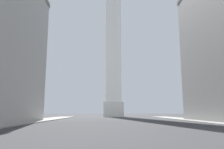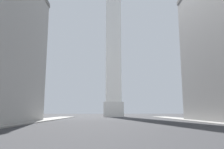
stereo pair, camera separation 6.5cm
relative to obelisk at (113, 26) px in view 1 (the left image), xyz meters
name	(u,v)px [view 1 (the left image)]	position (x,y,z in m)	size (l,w,h in m)	color
sidewalk_left	(1,125)	(-15.70, -50.75, -34.42)	(5.00, 95.16, 0.15)	gray
obelisk	(113,26)	(0.00, 0.00, 0.00)	(7.02, 7.02, 71.59)	silver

